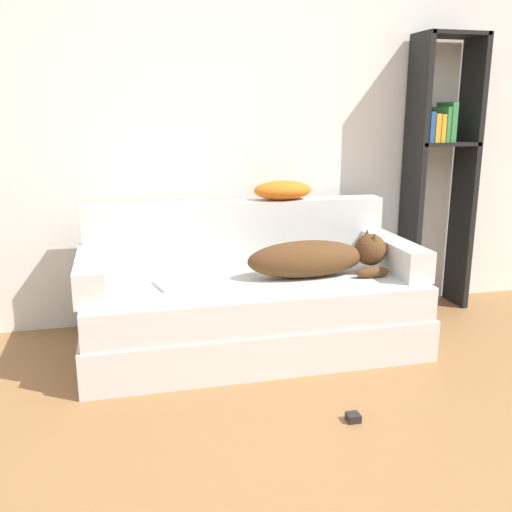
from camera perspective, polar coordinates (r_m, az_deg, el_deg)
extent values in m
cube|color=silver|center=(3.64, -0.64, 14.99)|extent=(7.33, 0.06, 2.70)
cube|color=silver|center=(3.25, -0.42, -7.25)|extent=(1.85, 0.86, 0.23)
cube|color=silver|center=(3.17, -0.39, -3.86)|extent=(1.81, 0.82, 0.19)
cube|color=silver|center=(3.44, -1.80, 2.41)|extent=(1.81, 0.15, 0.37)
cube|color=silver|center=(3.04, -16.13, -1.70)|extent=(0.15, 0.67, 0.17)
cube|color=silver|center=(3.41, 13.61, 0.16)|extent=(0.15, 0.67, 0.17)
ellipsoid|color=#513319|center=(3.16, 5.02, -0.30)|extent=(0.66, 0.23, 0.21)
sphere|color=#513319|center=(3.29, 11.35, 0.64)|extent=(0.18, 0.18, 0.18)
cone|color=#513319|center=(3.23, 11.77, 1.60)|extent=(0.06, 0.06, 0.08)
cone|color=#513319|center=(3.32, 11.04, 1.97)|extent=(0.06, 0.06, 0.08)
ellipsoid|color=#513319|center=(3.21, 11.61, -1.62)|extent=(0.20, 0.06, 0.06)
cube|color=silver|center=(3.07, -6.68, -2.58)|extent=(0.39, 0.28, 0.02)
ellipsoid|color=orange|center=(3.47, 2.69, 6.59)|extent=(0.36, 0.21, 0.11)
cube|color=black|center=(3.87, 15.46, 7.60)|extent=(0.04, 0.26, 1.78)
cube|color=black|center=(4.07, 20.24, 7.54)|extent=(0.04, 0.26, 1.78)
cube|color=black|center=(3.97, 18.94, 20.21)|extent=(0.40, 0.26, 0.02)
cube|color=black|center=(3.95, 18.15, 10.64)|extent=(0.40, 0.26, 0.02)
cube|color=#234C93|center=(3.86, 16.53, 12.27)|extent=(0.03, 0.20, 0.19)
cube|color=gold|center=(3.88, 17.04, 12.16)|extent=(0.03, 0.20, 0.18)
cube|color=gold|center=(3.90, 17.53, 12.11)|extent=(0.03, 0.20, 0.17)
cube|color=#337F42|center=(3.92, 17.99, 12.40)|extent=(0.03, 0.20, 0.22)
cube|color=#337F42|center=(3.94, 18.48, 12.59)|extent=(0.04, 0.20, 0.25)
cube|color=black|center=(2.60, 9.70, -15.62)|extent=(0.06, 0.06, 0.04)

